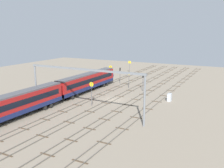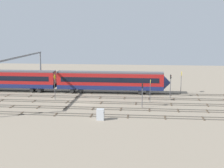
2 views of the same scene
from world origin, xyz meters
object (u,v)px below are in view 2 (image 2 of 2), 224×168
Objects in this scene: overhead_gantry at (21,66)px; signal_light_trackside_departure at (171,83)px; relay_cabinet at (100,114)px; speed_sign_mid_trackside at (150,88)px; speed_sign_far_trackside at (55,83)px; speed_sign_near_foreground at (181,79)px; signal_light_trackside_approach at (142,92)px; train at (7,80)px.

overhead_gantry is 31.14m from signal_light_trackside_departure.
signal_light_trackside_departure is at bearing 56.64° from relay_cabinet.
overhead_gantry reaches higher than speed_sign_mid_trackside.
speed_sign_far_trackside is at bearing -168.88° from signal_light_trackside_departure.
speed_sign_far_trackside is (-19.56, 0.21, 0.57)m from speed_sign_mid_trackside.
speed_sign_near_foreground is at bearing 19.68° from overhead_gantry.
signal_light_trackside_departure is (23.88, 4.69, -0.26)m from speed_sign_far_trackside.
speed_sign_mid_trackside is 2.49× the size of relay_cabinet.
overhead_gantry is at bearing 173.39° from signal_light_trackside_approach.
signal_light_trackside_departure is 2.70× the size of relay_cabinet.
signal_light_trackside_departure reaches higher than speed_sign_mid_trackside.
speed_sign_mid_trackside is 16.29m from relay_cabinet.
train is 34.18m from signal_light_trackside_approach.
speed_sign_mid_trackside is at bearing 59.88° from relay_cabinet.
signal_light_trackside_approach reaches higher than relay_cabinet.
relay_cabinet is at bearing -51.12° from speed_sign_far_trackside.
signal_light_trackside_approach is 11.47m from relay_cabinet.
speed_sign_far_trackside is at bearing 179.39° from speed_sign_mid_trackside.
signal_light_trackside_approach is 2.51× the size of relay_cabinet.
speed_sign_mid_trackside is 19.56m from speed_sign_far_trackside.
speed_sign_far_trackside is at bearing 128.88° from relay_cabinet.
train is 41.14× the size of relay_cabinet.
speed_sign_near_foreground is 1.01× the size of signal_light_trackside_departure.
train is 15.21× the size of signal_light_trackside_departure.
speed_sign_near_foreground reaches higher than signal_light_trackside_departure.
overhead_gantry is at bearing -167.05° from signal_light_trackside_departure.
overhead_gantry reaches higher than signal_light_trackside_departure.
speed_sign_mid_trackside is 6.54m from signal_light_trackside_departure.
speed_sign_mid_trackside is at bearing -125.98° from speed_sign_near_foreground.
signal_light_trackside_departure is at bearing 48.60° from speed_sign_mid_trackside.
relay_cabinet is (-12.44, -18.89, -2.30)m from signal_light_trackside_departure.
train is at bearing 126.17° from overhead_gantry.
speed_sign_near_foreground is 1.10× the size of speed_sign_mid_trackside.
relay_cabinet is (25.05, -22.07, -1.74)m from train.
speed_sign_far_trackside is at bearing 164.40° from signal_light_trackside_approach.
train is at bearing 157.79° from signal_light_trackside_approach.
signal_light_trackside_approach is at bearing 54.23° from relay_cabinet.
signal_light_trackside_approach is at bearing -15.60° from speed_sign_far_trackside.
signal_light_trackside_departure is (4.32, 4.90, 0.31)m from speed_sign_mid_trackside.
overhead_gantry is 5.49× the size of signal_light_trackside_approach.
speed_sign_far_trackside reaches higher than speed_sign_mid_trackside.
speed_sign_mid_trackside is (33.16, -8.09, 0.24)m from train.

